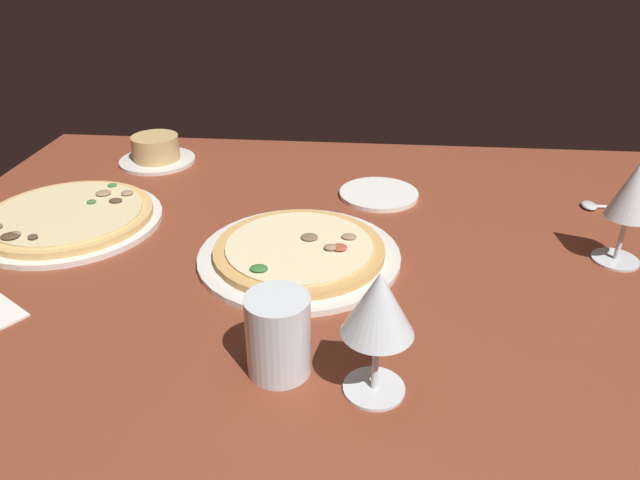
% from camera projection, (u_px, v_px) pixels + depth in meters
% --- Properties ---
extents(dining_table, '(1.50, 1.10, 0.04)m').
position_uv_depth(dining_table, '(340.00, 264.00, 0.99)').
color(dining_table, brown).
rests_on(dining_table, ground).
extents(pizza_main, '(0.33, 0.33, 0.03)m').
position_uv_depth(pizza_main, '(299.00, 252.00, 0.96)').
color(pizza_main, silver).
rests_on(pizza_main, dining_table).
extents(pizza_side, '(0.33, 0.33, 0.03)m').
position_uv_depth(pizza_side, '(69.00, 218.00, 1.07)').
color(pizza_side, silver).
rests_on(pizza_side, dining_table).
extents(ramekin_on_saucer, '(0.17, 0.17, 0.06)m').
position_uv_depth(ramekin_on_saucer, '(156.00, 151.00, 1.33)').
color(ramekin_on_saucer, silver).
rests_on(ramekin_on_saucer, dining_table).
extents(wine_glass_far, '(0.08, 0.08, 0.16)m').
position_uv_depth(wine_glass_far, '(379.00, 308.00, 0.64)').
color(wine_glass_far, silver).
rests_on(wine_glass_far, dining_table).
extents(wine_glass_near, '(0.07, 0.07, 0.17)m').
position_uv_depth(wine_glass_near, '(634.00, 194.00, 0.90)').
color(wine_glass_near, silver).
rests_on(wine_glass_near, dining_table).
extents(water_glass, '(0.08, 0.08, 0.11)m').
position_uv_depth(water_glass, '(278.00, 338.00, 0.71)').
color(water_glass, silver).
rests_on(water_glass, dining_table).
extents(side_plate, '(0.16, 0.16, 0.01)m').
position_uv_depth(side_plate, '(379.00, 194.00, 1.18)').
color(side_plate, white).
rests_on(side_plate, dining_table).
extents(spoon, '(0.10, 0.04, 0.01)m').
position_uv_depth(spoon, '(595.00, 206.00, 1.13)').
color(spoon, silver).
rests_on(spoon, dining_table).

